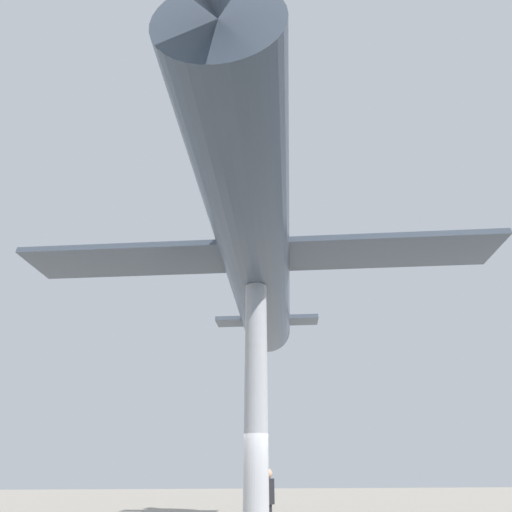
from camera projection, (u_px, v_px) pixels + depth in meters
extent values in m
cylinder|color=#B7B7BC|center=(256.00, 402.00, 10.34)|extent=(0.61, 0.61, 6.53)
cylinder|color=#4C5666|center=(256.00, 256.00, 12.38)|extent=(5.05, 14.92, 2.08)
cube|color=#4C5666|center=(256.00, 256.00, 12.38)|extent=(14.48, 4.78, 0.18)
cube|color=#4C5666|center=(267.00, 321.00, 18.17)|extent=(4.71, 1.92, 0.18)
cube|color=#4C5666|center=(267.00, 296.00, 18.75)|extent=(0.40, 1.11, 2.34)
cube|color=black|center=(268.00, 491.00, 11.50)|extent=(0.41, 0.45, 0.65)
sphere|color=tan|center=(268.00, 473.00, 11.72)|extent=(0.26, 0.26, 0.26)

